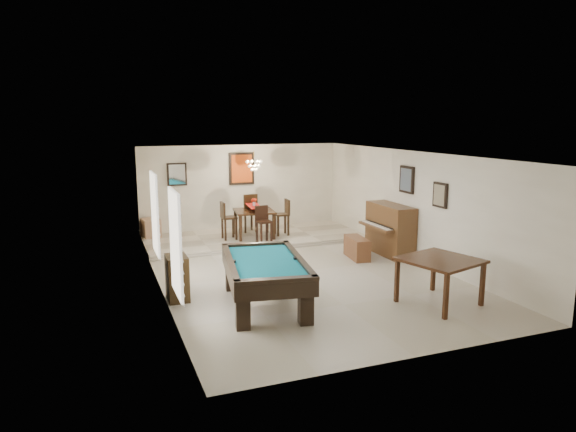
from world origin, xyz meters
TOP-DOWN VIEW (x-y plane):
  - ground_plane at (0.00, 0.00)m, footprint 6.00×9.00m
  - wall_back at (0.00, 4.50)m, footprint 6.00×0.04m
  - wall_front at (0.00, -4.50)m, footprint 6.00×0.04m
  - wall_left at (-3.00, 0.00)m, footprint 0.04×9.00m
  - wall_right at (3.00, 0.00)m, footprint 0.04×9.00m
  - ceiling at (0.00, 0.00)m, footprint 6.00×9.00m
  - dining_step at (0.00, 3.25)m, footprint 6.00×2.50m
  - window_left_front at (-2.97, -2.20)m, footprint 0.06×1.00m
  - window_left_rear at (-2.97, 0.60)m, footprint 0.06×1.00m
  - pool_table at (-1.34, -1.75)m, footprint 1.75×2.69m
  - square_table at (1.66, -2.81)m, footprint 1.53×1.53m
  - upright_piano at (2.56, 0.56)m, footprint 0.85×1.52m
  - piano_bench at (1.76, 0.52)m, footprint 0.47×0.96m
  - apothecary_chest at (-2.78, -0.89)m, footprint 0.38×0.56m
  - dining_table at (-0.04, 3.14)m, footprint 1.16×1.16m
  - flower_vase at (-0.04, 3.14)m, footprint 0.14×0.14m
  - dining_chair_south at (0.00, 2.39)m, footprint 0.39×0.39m
  - dining_chair_north at (0.01, 3.85)m, footprint 0.45×0.45m
  - dining_chair_west at (-0.76, 3.11)m, footprint 0.39×0.39m
  - dining_chair_east at (0.76, 3.10)m, footprint 0.39×0.39m
  - corner_bench at (-2.72, 4.17)m, footprint 0.53×0.62m
  - chandelier at (0.00, 3.20)m, footprint 0.44×0.44m
  - back_painting at (0.00, 4.46)m, footprint 0.75×0.06m
  - back_mirror at (-1.90, 4.46)m, footprint 0.55×0.06m
  - right_picture_upper at (2.96, 0.30)m, footprint 0.06×0.55m
  - right_picture_lower at (2.96, -1.00)m, footprint 0.06×0.45m

SIDE VIEW (x-z plane):
  - ground_plane at x=0.00m, z-range -0.02..0.00m
  - dining_step at x=0.00m, z-range 0.00..0.12m
  - piano_bench at x=1.76m, z-range 0.00..0.51m
  - corner_bench at x=-2.72m, z-range 0.12..0.62m
  - pool_table at x=-1.34m, z-range 0.00..0.83m
  - apothecary_chest at x=-2.78m, z-range 0.00..0.85m
  - square_table at x=1.66m, z-range 0.00..0.85m
  - dining_table at x=-0.04m, z-range 0.12..0.99m
  - dining_chair_south at x=0.00m, z-range 0.12..1.09m
  - dining_chair_east at x=0.76m, z-range 0.12..1.12m
  - upright_piano at x=2.56m, z-range 0.00..1.26m
  - dining_chair_west at x=-0.76m, z-range 0.12..1.15m
  - dining_chair_north at x=0.01m, z-range 0.12..1.24m
  - flower_vase at x=-0.04m, z-range 0.99..1.21m
  - wall_back at x=0.00m, z-range 0.00..2.60m
  - wall_front at x=0.00m, z-range 0.00..2.60m
  - wall_left at x=-3.00m, z-range 0.00..2.60m
  - wall_right at x=3.00m, z-range 0.00..2.60m
  - window_left_front at x=-2.97m, z-range 0.55..2.25m
  - window_left_rear at x=-2.97m, z-range 0.55..2.25m
  - right_picture_lower at x=2.96m, z-range 1.42..1.98m
  - back_mirror at x=-1.90m, z-range 1.48..2.12m
  - back_painting at x=0.00m, z-range 1.42..2.38m
  - right_picture_upper at x=2.96m, z-range 1.57..2.23m
  - chandelier at x=0.00m, z-range 1.90..2.50m
  - ceiling at x=0.00m, z-range 2.58..2.62m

